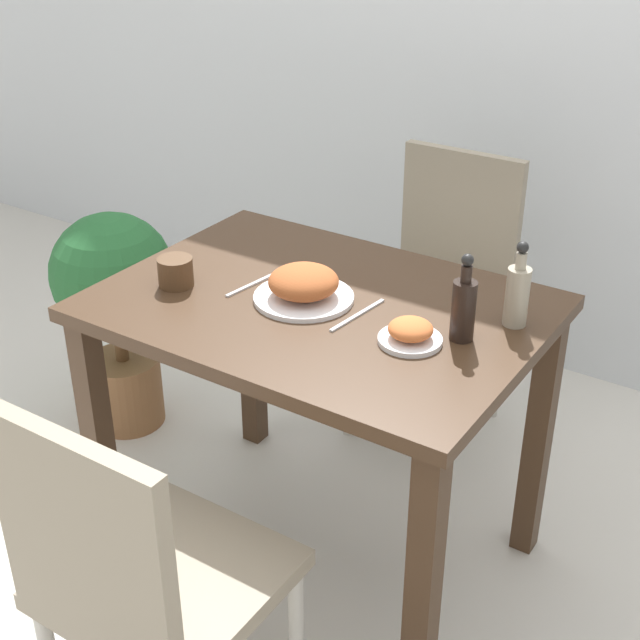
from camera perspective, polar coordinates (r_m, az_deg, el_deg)
name	(u,v)px	position (r m, az deg, el deg)	size (l,w,h in m)	color
ground_plane	(320,549)	(2.56, 0.00, -14.42)	(16.00, 16.00, 0.00)	beige
dining_table	(320,347)	(2.17, 0.00, -1.73)	(1.03, 0.75, 0.77)	#3D2819
chair_near	(139,577)	(1.79, -11.53, -15.81)	(0.42, 0.42, 0.90)	gray
chair_far	(441,279)	(2.86, 7.76, 2.61)	(0.42, 0.42, 0.90)	gray
food_plate	(304,286)	(2.10, -1.06, 2.21)	(0.24, 0.24, 0.08)	white
side_plate	(410,333)	(1.94, 5.80, -0.84)	(0.14, 0.14, 0.05)	white
drink_cup	(176,272)	(2.21, -9.23, 3.06)	(0.09, 0.09, 0.07)	#4C331E
sauce_bottle	(517,293)	(2.03, 12.52, 1.70)	(0.05, 0.05, 0.20)	gray
condiment_bottle	(464,307)	(1.94, 9.18, 0.84)	(0.05, 0.05, 0.20)	black
fork_utensil	(253,284)	(2.20, -4.29, 2.32)	(0.03, 0.18, 0.00)	silver
spoon_utensil	(358,315)	(2.05, 2.43, 0.32)	(0.03, 0.20, 0.00)	silver
potted_plant_left	(115,297)	(2.89, -12.98, 1.44)	(0.39, 0.39, 0.74)	brown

